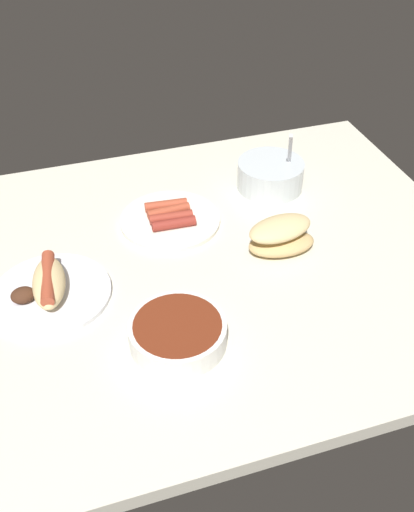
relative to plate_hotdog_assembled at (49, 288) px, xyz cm
name	(u,v)px	position (x,y,z in cm)	size (l,w,h in cm)	color
ground_plane	(186,269)	(26.64, 1.34, -3.40)	(120.00, 90.00, 3.00)	silver
plate_hotdog_assembled	(49,288)	(0.00, 0.00, 0.00)	(22.29, 22.29, 5.61)	white
bowl_chili	(178,333)	(19.54, -18.53, 0.58)	(16.71, 16.71, 4.50)	white
bread_stack	(281,236)	(46.02, -0.57, 1.70)	(14.85, 9.85, 7.20)	tan
plate_sausages	(170,218)	(27.30, 15.61, -0.98)	(21.67, 21.67, 3.15)	white
bowl_coleslaw	(271,174)	(53.11, 21.91, 1.69)	(15.27, 15.27, 16.28)	silver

